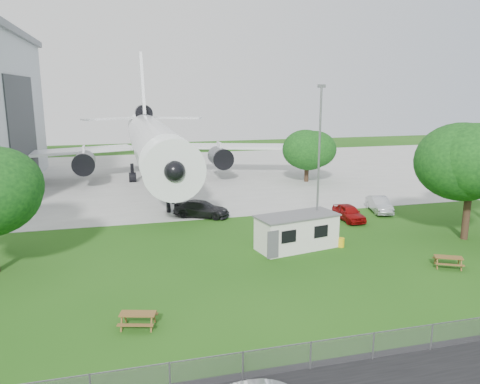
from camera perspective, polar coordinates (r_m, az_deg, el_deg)
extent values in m
plane|color=#2C5F19|center=(29.41, -0.74, -11.20)|extent=(160.00, 160.00, 0.00)
cube|color=#B7B7B2|center=(65.54, -8.85, 1.95)|extent=(120.00, 46.00, 0.03)
cube|color=#2D3033|center=(60.26, -24.85, 6.51)|extent=(0.16, 16.00, 12.96)
cylinder|color=white|center=(60.68, -10.49, 5.91)|extent=(5.40, 34.00, 5.40)
cone|color=white|center=(41.92, -8.43, 3.13)|extent=(5.40, 5.50, 5.40)
cone|color=white|center=(81.48, -11.69, 8.05)|extent=(4.86, 9.00, 4.86)
cube|color=white|center=(64.33, -21.87, 4.51)|extent=(21.36, 10.77, 0.36)
cube|color=white|center=(66.06, 0.25, 5.59)|extent=(21.36, 10.77, 0.36)
cube|color=white|center=(81.26, -11.87, 12.06)|extent=(0.46, 9.96, 12.17)
cylinder|color=#515459|center=(60.42, -18.44, 3.44)|extent=(2.50, 4.20, 2.50)
cylinder|color=#515459|center=(61.67, -2.46, 4.24)|extent=(2.50, 4.20, 2.50)
cylinder|color=#515459|center=(80.36, -11.71, 9.42)|extent=(2.60, 4.50, 2.60)
cylinder|color=black|center=(46.10, -8.77, -0.98)|extent=(0.36, 0.36, 2.40)
cylinder|color=black|center=(62.07, -12.99, 2.31)|extent=(0.44, 0.44, 2.40)
cylinder|color=black|center=(62.48, -7.86, 2.57)|extent=(0.44, 0.44, 2.40)
cube|color=silver|center=(35.55, 6.93, -4.90)|extent=(6.37, 3.63, 2.50)
cube|color=#59595B|center=(35.18, 6.98, -2.86)|extent=(6.61, 3.87, 0.12)
cylinder|color=gold|center=(36.66, 12.21, -6.03)|extent=(0.50, 0.50, 0.70)
cube|color=gray|center=(21.42, 5.90, -21.06)|extent=(58.00, 0.04, 1.30)
cylinder|color=slate|center=(36.00, 9.57, 3.01)|extent=(0.16, 0.16, 12.00)
cylinder|color=#382619|center=(41.44, 25.84, -2.86)|extent=(0.56, 0.56, 3.50)
sphere|color=#1E6717|center=(40.62, 26.41, 2.98)|extent=(7.38, 7.38, 7.38)
cylinder|color=#382619|center=(61.18, 8.11, 2.45)|extent=(0.56, 0.56, 2.61)
sphere|color=#1E6717|center=(60.72, 8.20, 5.41)|extent=(6.70, 6.70, 6.70)
imported|color=maroon|center=(43.93, 13.13, -2.48)|extent=(1.73, 4.25, 1.44)
imported|color=#A6A9AD|center=(47.64, 16.63, -1.51)|extent=(2.55, 4.68, 1.46)
imported|color=black|center=(44.08, -4.71, -2.08)|extent=(5.66, 4.38, 1.53)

